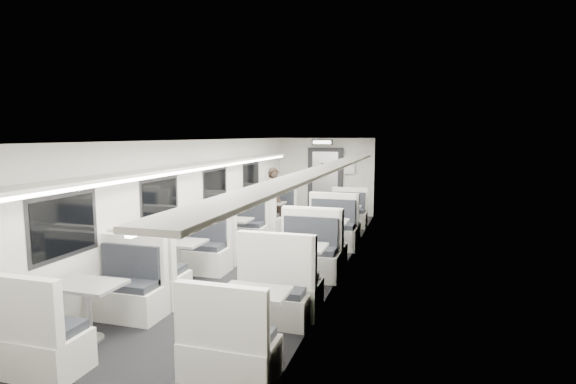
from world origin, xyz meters
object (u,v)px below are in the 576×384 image
Objects in this scene: booth_right_c at (297,269)px; exit_sign at (322,142)px; vestibule_door at (325,182)px; passenger at (274,199)px; booth_left_b at (231,235)px; booth_left_a at (269,215)px; booth_right_a at (344,219)px; booth_left_c at (178,263)px; booth_right_b at (324,238)px; booth_right_d at (255,318)px; booth_left_d at (88,311)px.

exit_sign is at bearing 98.65° from booth_right_c.
passenger is at bearing -108.59° from vestibule_door.
vestibule_door is at bearing 78.74° from booth_left_b.
booth_left_a is 1.05× the size of booth_right_a.
booth_right_c is at bearing 5.15° from booth_left_c.
booth_right_a is 0.87× the size of booth_right_b.
booth_right_a is 6.57m from booth_right_d.
vestibule_door is (1.00, 5.02, 0.67)m from booth_left_b.
booth_right_b is at bearing -77.29° from exit_sign.
booth_right_d is 1.20× the size of passenger.
booth_right_c is 1.06× the size of vestibule_door.
booth_right_d is 0.94× the size of vestibule_door.
booth_left_c reaches higher than booth_right_d.
booth_right_b is 1.37× the size of passenger.
booth_left_b is at bearing -101.26° from vestibule_door.
booth_left_a is 3.10m from booth_right_b.
booth_right_a is 3.18× the size of exit_sign.
exit_sign is at bearing 96.74° from booth_right_d.
booth_right_b is 1.14× the size of booth_right_d.
booth_right_c is 7.16m from vestibule_door.
vestibule_door reaches higher than booth_right_a.
passenger reaches higher than booth_right_d.
booth_right_c is at bearing -81.94° from vestibule_door.
booth_right_c reaches higher than booth_left_b.
booth_left_d is 0.91× the size of booth_right_b.
booth_left_c is 1.09× the size of booth_right_a.
booth_left_b reaches higher than booth_left_a.
vestibule_door is at bearing 68.63° from booth_left_a.
booth_left_b is at bearing -113.95° from passenger.
vestibule_door is 3.39× the size of exit_sign.
passenger is (-1.85, 4.53, 0.43)m from booth_right_c.
booth_right_c is at bearing -88.32° from passenger.
booth_left_c is 2.63m from booth_right_d.
booth_right_c is at bearing -81.35° from exit_sign.
vestibule_door reaches higher than passenger.
booth_left_b is 2.86m from booth_right_c.
booth_right_a is (2.00, 4.86, -0.03)m from booth_left_c.
booth_left_c reaches higher than booth_left_a.
booth_left_c is 7.09m from exit_sign.
booth_left_d is 3.06m from booth_right_c.
booth_right_a is at bearing -67.23° from vestibule_door.
booth_left_d is 3.34× the size of exit_sign.
passenger is at bearing 86.62° from booth_left_b.
booth_left_c reaches higher than booth_left_d.
booth_left_c is at bearing -112.35° from passenger.
exit_sign reaches higher than vestibule_door.
passenger reaches higher than booth_left_a.
passenger reaches higher than booth_right_a.
passenger is 0.79× the size of vestibule_door.
booth_left_d reaches higher than booth_left_a.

